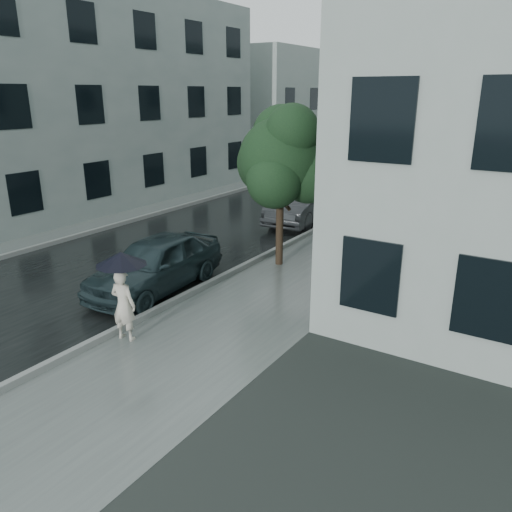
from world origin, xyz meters
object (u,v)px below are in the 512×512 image
Objects in this scene: street_tree at (282,158)px; car_near at (156,263)px; car_far at (303,203)px; pedestrian at (124,305)px; lamp_post at (363,150)px.

street_tree is 4.78m from car_near.
car_near is at bearing -94.14° from car_far.
pedestrian is 11.33m from car_far.
pedestrian reaches higher than car_near.
car_near is at bearing -68.66° from pedestrian.
lamp_post is 3.15m from car_far.
lamp_post is 1.08× the size of car_far.
lamp_post is (0.35, 12.60, 2.11)m from pedestrian.
lamp_post is at bearing 31.35° from car_far.
car_far reaches higher than car_near.
street_tree is 6.45m from lamp_post.
car_near is 0.93× the size of car_far.
car_far is (-1.52, 11.23, -0.02)m from pedestrian.
car_far is (-0.11, 8.76, 0.03)m from car_near.
car_near is (-1.76, -10.13, -2.16)m from lamp_post.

